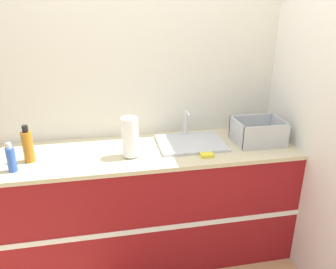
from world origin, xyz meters
name	(u,v)px	position (x,y,z in m)	size (l,w,h in m)	color
wall_back	(143,89)	(0.00, 0.66, 1.30)	(4.56, 0.06, 2.60)	beige
wall_right	(295,92)	(1.11, 0.31, 1.30)	(0.06, 2.63, 2.60)	silver
counter_cabinet	(151,202)	(0.00, 0.31, 0.46)	(2.19, 0.65, 0.92)	maroon
sink	(191,142)	(0.32, 0.36, 0.94)	(0.50, 0.39, 0.23)	silver
paper_towel_roll	(130,137)	(-0.15, 0.22, 1.07)	(0.12, 0.12, 0.29)	#4C4C51
dish_rack	(258,134)	(0.83, 0.29, 0.99)	(0.36, 0.29, 0.18)	#B7BABF
bottle_amber	(28,146)	(-0.83, 0.27, 1.04)	(0.07, 0.07, 0.26)	#B26B19
bottle_blue	(11,159)	(-0.91, 0.14, 1.01)	(0.06, 0.06, 0.20)	#2D56B7
sponge	(207,155)	(0.37, 0.11, 0.94)	(0.09, 0.06, 0.02)	yellow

